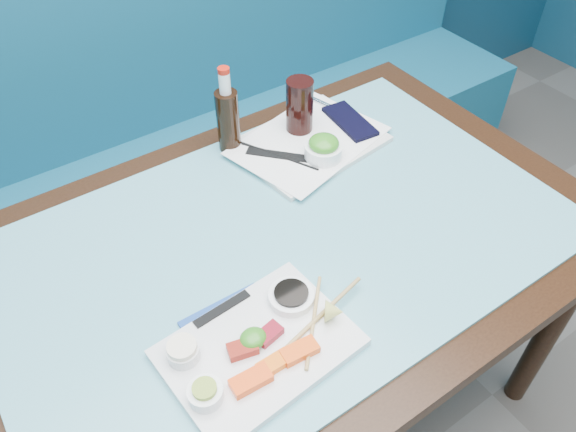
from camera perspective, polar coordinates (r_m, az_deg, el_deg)
booth_bench at (r=2.03m, az=-13.75°, el=4.67°), size 3.00×0.56×1.17m
dining_table at (r=1.28m, az=-0.30°, el=-5.10°), size 1.40×0.90×0.75m
glass_top at (r=1.21m, az=-0.32°, el=-2.43°), size 1.22×0.76×0.01m
sashimi_plate at (r=1.03m, az=-2.98°, el=-13.22°), size 0.35×0.26×0.02m
salmon_left at (r=0.98m, az=-3.79°, el=-16.32°), size 0.07×0.04×0.02m
salmon_mid at (r=1.00m, az=-1.42°, el=-14.76°), size 0.06×0.03×0.01m
salmon_right at (r=1.01m, az=1.18°, el=-13.55°), size 0.07×0.04×0.02m
tuna_left at (r=1.01m, az=-4.64°, el=-13.30°), size 0.06×0.04×0.02m
tuna_right at (r=1.03m, az=-1.96°, el=-11.88°), size 0.05×0.04×0.02m
seaweed_garnish at (r=1.02m, az=-3.57°, el=-12.29°), size 0.06×0.06×0.03m
ramekin_wasabi at (r=0.97m, az=-8.39°, el=-17.41°), size 0.07×0.07×0.03m
wasabi_fill at (r=0.96m, az=-8.50°, el=-16.94°), size 0.04×0.04×0.01m
ramekin_ginger at (r=1.02m, az=-10.60°, el=-13.47°), size 0.08×0.08×0.02m
ginger_fill at (r=1.00m, az=-10.74°, el=-12.94°), size 0.06×0.06×0.01m
soy_dish at (r=1.07m, az=0.33°, el=-8.19°), size 0.11×0.11×0.02m
soy_fill at (r=1.07m, az=0.33°, el=-7.81°), size 0.09×0.09×0.01m
lemon_wedge at (r=1.04m, az=4.71°, el=-9.65°), size 0.05×0.05×0.04m
chopstick_sleeve at (r=1.07m, az=-6.72°, el=-9.33°), size 0.12×0.03×0.00m
wooden_chopstick_a at (r=1.05m, az=2.61°, el=-10.57°), size 0.15×0.16×0.01m
wooden_chopstick_b at (r=1.05m, az=3.06°, el=-10.28°), size 0.25×0.07×0.01m
serving_tray at (r=1.45m, az=2.08°, el=7.42°), size 0.38×0.31×0.01m
paper_placemat at (r=1.44m, az=2.09°, el=7.67°), size 0.42×0.35×0.00m
seaweed_bowl at (r=1.38m, az=3.61°, el=6.56°), size 0.12×0.12×0.04m
seaweed_salad at (r=1.37m, az=3.66°, el=7.39°), size 0.09×0.09×0.04m
cola_glass at (r=1.44m, az=1.19°, el=11.12°), size 0.07×0.07×0.14m
navy_pouch at (r=1.51m, az=6.30°, el=9.54°), size 0.09×0.17×0.01m
fork at (r=1.57m, az=3.68°, el=11.30°), size 0.04×0.10×0.01m
black_chopstick_a at (r=1.39m, az=-0.99°, el=6.14°), size 0.10×0.20×0.01m
black_chopstick_b at (r=1.39m, az=-0.71°, el=6.25°), size 0.12×0.19×0.01m
tray_sleeve at (r=1.39m, az=-0.85°, el=6.18°), size 0.14×0.14×0.00m
cola_bottle_body at (r=1.40m, az=-6.10°, el=9.54°), size 0.07×0.07×0.16m
cola_bottle_neck at (r=1.34m, az=-6.46°, el=13.28°), size 0.03×0.03×0.05m
cola_bottle_cap at (r=1.33m, az=-6.57°, el=14.49°), size 0.03×0.03×0.01m
blue_napkin at (r=1.06m, az=-5.02°, el=-11.80°), size 0.17×0.17×0.01m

